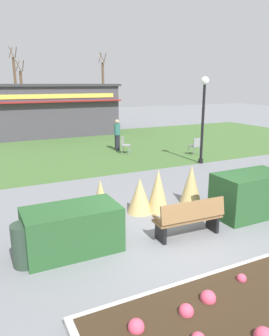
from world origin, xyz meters
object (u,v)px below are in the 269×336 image
at_px(person_strolling, 117,135).
at_px(tree_left_bg, 22,93).
at_px(cafe_chair_west, 125,144).
at_px(tree_center_bg, 103,87).
at_px(cafe_chair_east, 195,145).
at_px(park_bench, 189,218).
at_px(food_kiosk, 52,109).
at_px(tree_right_bg, 16,85).
at_px(trash_bin, 25,245).
at_px(lamppost_mid, 203,109).

distance_m(person_strolling, tree_left_bg, 20.38).
height_order(cafe_chair_west, tree_center_bg, tree_center_bg).
xyz_separation_m(cafe_chair_east, tree_left_bg, (-5.15, 23.10, 2.03)).
relative_size(park_bench, food_kiosk, 0.20).
xyz_separation_m(park_bench, cafe_chair_west, (2.59, 9.37, 0.05)).
distance_m(person_strolling, tree_center_bg, 21.63).
height_order(food_kiosk, tree_right_bg, tree_right_bg).
bearing_deg(tree_left_bg, trash_bin, -98.00).
bearing_deg(tree_left_bg, lamppost_mid, -79.98).
bearing_deg(lamppost_mid, person_strolling, 117.38).
xyz_separation_m(person_strolling, tree_right_bg, (-2.29, 23.06, 2.46)).
distance_m(lamppost_mid, food_kiosk, 12.80).
xyz_separation_m(park_bench, trash_bin, (-3.70, 0.43, -0.04)).
bearing_deg(person_strolling, cafe_chair_west, 127.66).
bearing_deg(lamppost_mid, tree_right_bg, 99.46).
height_order(park_bench, tree_right_bg, tree_right_bg).
bearing_deg(person_strolling, tree_right_bg, -47.13).
relative_size(tree_left_bg, tree_center_bg, 0.84).
relative_size(lamppost_mid, cafe_chair_east, 4.35).
bearing_deg(cafe_chair_west, tree_center_bg, 71.70).
relative_size(lamppost_mid, person_strolling, 2.29).
height_order(food_kiosk, cafe_chair_west, food_kiosk).
xyz_separation_m(food_kiosk, cafe_chair_east, (4.82, -10.61, -1.25)).
bearing_deg(cafe_chair_east, cafe_chair_west, 147.61).
bearing_deg(tree_right_bg, trash_bin, -96.92).
relative_size(trash_bin, tree_center_bg, 0.13).
relative_size(trash_bin, food_kiosk, 0.10).
relative_size(trash_bin, tree_right_bg, 0.12).
height_order(park_bench, person_strolling, person_strolling).
distance_m(lamppost_mid, cafe_chair_west, 4.58).
distance_m(lamppost_mid, tree_center_bg, 25.21).
xyz_separation_m(person_strolling, tree_center_bg, (7.04, 20.33, 2.24)).
relative_size(park_bench, tree_center_bg, 0.25).
distance_m(trash_bin, person_strolling, 11.72).
relative_size(park_bench, tree_right_bg, 0.23).
bearing_deg(cafe_chair_east, trash_bin, -143.30).
bearing_deg(cafe_chair_west, tree_right_bg, 95.47).
bearing_deg(tree_center_bg, tree_right_bg, 163.72).
distance_m(park_bench, trash_bin, 3.73).
xyz_separation_m(trash_bin, tree_right_bg, (4.00, 32.93, 2.88)).
bearing_deg(cafe_chair_west, tree_left_bg, 95.59).
bearing_deg(cafe_chair_west, person_strolling, 90.46).
bearing_deg(trash_bin, person_strolling, 57.52).
bearing_deg(trash_bin, cafe_chair_east, 36.70).
xyz_separation_m(tree_left_bg, tree_right_bg, (-0.23, 2.85, 0.76)).
height_order(trash_bin, food_kiosk, food_kiosk).
relative_size(lamppost_mid, food_kiosk, 0.45).
height_order(trash_bin, tree_left_bg, tree_left_bg).
bearing_deg(tree_left_bg, cafe_chair_west, -84.41).
bearing_deg(cafe_chair_west, park_bench, -105.47).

